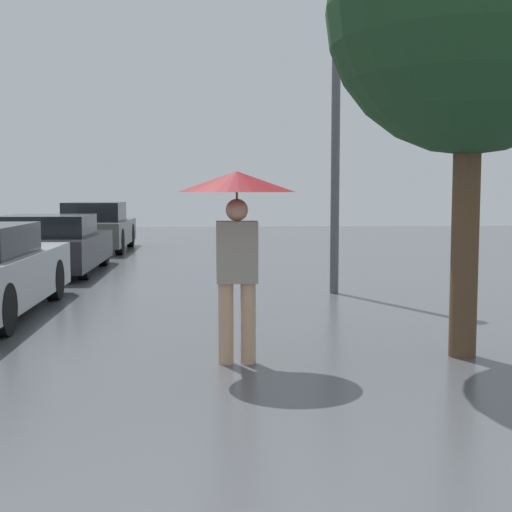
{
  "coord_description": "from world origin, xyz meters",
  "views": [
    {
      "loc": [
        -0.16,
        -1.9,
        1.59
      ],
      "look_at": [
        0.28,
        4.57,
        1.0
      ],
      "focal_mm": 50.0,
      "sensor_mm": 36.0,
      "label": 1
    }
  ],
  "objects_px": {
    "pedestrian": "(237,208)",
    "parked_car_third": "(50,245)",
    "tree": "(471,10)",
    "street_lamp": "(336,100)",
    "parked_car_farthest": "(96,228)"
  },
  "relations": [
    {
      "from": "tree",
      "to": "street_lamp",
      "type": "relative_size",
      "value": 0.98
    },
    {
      "from": "parked_car_third",
      "to": "tree",
      "type": "relative_size",
      "value": 0.85
    },
    {
      "from": "tree",
      "to": "street_lamp",
      "type": "height_order",
      "value": "street_lamp"
    },
    {
      "from": "pedestrian",
      "to": "tree",
      "type": "distance_m",
      "value": 2.84
    },
    {
      "from": "pedestrian",
      "to": "parked_car_farthest",
      "type": "relative_size",
      "value": 0.43
    },
    {
      "from": "parked_car_farthest",
      "to": "street_lamp",
      "type": "height_order",
      "value": "street_lamp"
    },
    {
      "from": "pedestrian",
      "to": "parked_car_third",
      "type": "bearing_deg",
      "value": 113.68
    },
    {
      "from": "tree",
      "to": "street_lamp",
      "type": "distance_m",
      "value": 4.35
    },
    {
      "from": "pedestrian",
      "to": "parked_car_third",
      "type": "height_order",
      "value": "pedestrian"
    },
    {
      "from": "parked_car_farthest",
      "to": "street_lamp",
      "type": "distance_m",
      "value": 9.93
    },
    {
      "from": "pedestrian",
      "to": "parked_car_farthest",
      "type": "bearing_deg",
      "value": 104.24
    },
    {
      "from": "parked_car_farthest",
      "to": "street_lamp",
      "type": "relative_size",
      "value": 0.87
    },
    {
      "from": "street_lamp",
      "to": "parked_car_farthest",
      "type": "bearing_deg",
      "value": 120.75
    },
    {
      "from": "parked_car_farthest",
      "to": "tree",
      "type": "xyz_separation_m",
      "value": [
        5.41,
        -12.61,
        2.65
      ]
    },
    {
      "from": "pedestrian",
      "to": "tree",
      "type": "xyz_separation_m",
      "value": [
        2.17,
        0.14,
        1.82
      ]
    }
  ]
}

